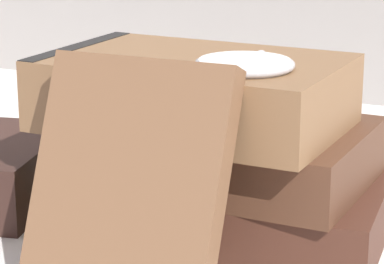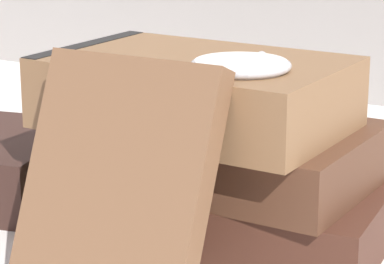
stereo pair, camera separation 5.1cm
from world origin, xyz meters
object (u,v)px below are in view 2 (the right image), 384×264
at_px(book_leaning_front, 115,192).
at_px(book_flat_top, 189,91).
at_px(book_flat_bottom, 219,205).
at_px(book_flat_middle, 217,150).
at_px(pocket_watch, 241,65).
at_px(reading_glasses, 217,167).

bearing_deg(book_leaning_front, book_flat_top, 93.81).
distance_m(book_flat_bottom, book_flat_top, 0.08).
height_order(book_flat_bottom, book_flat_top, book_flat_top).
bearing_deg(book_flat_middle, book_flat_bottom, 48.13).
bearing_deg(pocket_watch, reading_glasses, 121.08).
relative_size(book_flat_bottom, book_flat_middle, 1.11).
distance_m(book_flat_bottom, pocket_watch, 0.12).
bearing_deg(pocket_watch, book_flat_top, 155.45).
bearing_deg(reading_glasses, book_flat_top, -90.57).
distance_m(book_flat_top, book_leaning_front, 0.10).
bearing_deg(book_flat_bottom, book_leaning_front, -98.08).
bearing_deg(book_flat_middle, pocket_watch, -44.98).
distance_m(book_flat_middle, book_leaning_front, 0.11).
xyz_separation_m(book_flat_bottom, reading_glasses, (-0.06, 0.12, -0.02)).
relative_size(book_flat_bottom, pocket_watch, 3.43).
bearing_deg(reading_glasses, book_flat_middle, -83.39).
relative_size(book_leaning_front, reading_glasses, 1.23).
distance_m(book_leaning_front, pocket_watch, 0.11).
distance_m(book_leaning_front, reading_glasses, 0.25).
bearing_deg(book_leaning_front, reading_glasses, 103.47).
distance_m(pocket_watch, reading_glasses, 0.23).
distance_m(book_flat_middle, reading_glasses, 0.15).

